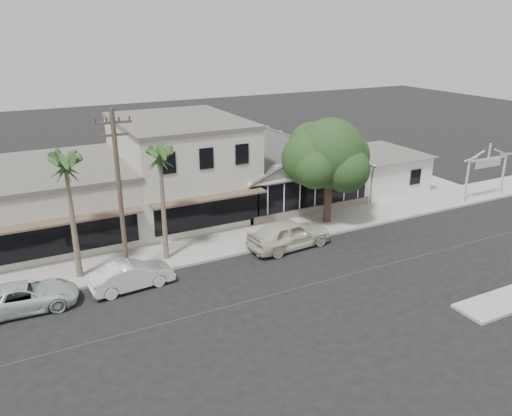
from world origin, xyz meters
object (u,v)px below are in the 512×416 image
car_2 (25,297)px  car_1 (132,275)px  utility_pole (120,192)px  arch_sign (488,161)px  car_0 (289,234)px  shade_tree (328,155)px

car_2 → car_1: bearing=-89.4°
utility_pole → arch_sign: bearing=0.2°
utility_pole → car_0: size_ratio=1.72×
utility_pole → shade_tree: (13.94, 1.85, -0.07)m
car_1 → shade_tree: (14.00, 3.10, 4.03)m
arch_sign → car_1: (-27.46, -1.35, -2.46)m
utility_pole → shade_tree: size_ratio=1.25×
car_1 → car_0: bearing=-91.1°
arch_sign → utility_pole: size_ratio=0.46×
car_1 → car_2: 5.01m
utility_pole → car_1: utility_pole is taller
car_0 → car_2: 14.71m
car_1 → utility_pole: bearing=-7.5°
arch_sign → car_1: size_ratio=0.97×
arch_sign → car_2: size_ratio=0.85×
shade_tree → arch_sign: bearing=-7.4°
car_0 → car_1: bearing=88.8°
car_0 → car_2: bearing=86.7°
car_1 → car_2: size_ratio=0.88×
shade_tree → car_2: bearing=-171.4°
arch_sign → car_2: arch_sign is taller
arch_sign → shade_tree: bearing=172.6°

